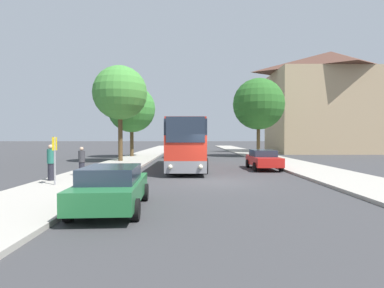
% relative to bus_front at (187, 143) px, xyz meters
% --- Properties ---
extents(ground_plane, '(300.00, 300.00, 0.00)m').
position_rel_bus_front_xyz_m(ground_plane, '(1.56, -6.76, -1.86)').
color(ground_plane, '#38383A').
rests_on(ground_plane, ground).
extents(sidewalk_left, '(4.00, 120.00, 0.15)m').
position_rel_bus_front_xyz_m(sidewalk_left, '(-5.44, -6.76, -1.78)').
color(sidewalk_left, '#A39E93').
rests_on(sidewalk_left, ground_plane).
extents(sidewalk_right, '(4.00, 120.00, 0.15)m').
position_rel_bus_front_xyz_m(sidewalk_right, '(8.56, -6.76, -1.78)').
color(sidewalk_right, '#A39E93').
rests_on(sidewalk_right, ground_plane).
extents(building_right_background, '(16.75, 10.21, 14.86)m').
position_rel_bus_front_xyz_m(building_right_background, '(20.89, 21.78, 5.57)').
color(building_right_background, tan).
rests_on(building_right_background, ground_plane).
extents(bus_front, '(2.82, 11.00, 3.49)m').
position_rel_bus_front_xyz_m(bus_front, '(0.00, 0.00, 0.00)').
color(bus_front, gray).
rests_on(bus_front, ground_plane).
extents(bus_middle, '(2.85, 11.11, 3.33)m').
position_rel_bus_front_xyz_m(bus_middle, '(-0.04, 14.89, -0.08)').
color(bus_middle, '#2D519E').
rests_on(bus_middle, ground_plane).
extents(bus_rear, '(3.01, 10.49, 3.25)m').
position_rel_bus_front_xyz_m(bus_rear, '(-0.24, 27.54, -0.12)').
color(bus_rear, '#238942').
rests_on(bus_rear, ground_plane).
extents(parked_car_left_curb, '(2.19, 4.34, 1.41)m').
position_rel_bus_front_xyz_m(parked_car_left_curb, '(-2.32, -12.60, -1.12)').
color(parked_car_left_curb, '#236B38').
rests_on(parked_car_left_curb, ground_plane).
extents(parked_car_right_near, '(1.99, 4.32, 1.40)m').
position_rel_bus_front_xyz_m(parked_car_right_near, '(5.47, -0.66, -1.12)').
color(parked_car_right_near, red).
rests_on(parked_car_right_near, ground_plane).
extents(bus_stop_sign, '(0.08, 0.45, 2.22)m').
position_rel_bus_front_xyz_m(bus_stop_sign, '(-5.98, -8.47, -0.32)').
color(bus_stop_sign, gray).
rests_on(bus_stop_sign, sidewalk_left).
extents(pedestrian_waiting_near, '(0.36, 0.36, 1.80)m').
position_rel_bus_front_xyz_m(pedestrian_waiting_near, '(-6.79, -7.10, -0.80)').
color(pedestrian_waiting_near, '#23232D').
rests_on(pedestrian_waiting_near, sidewalk_left).
extents(pedestrian_waiting_far, '(0.36, 0.36, 1.62)m').
position_rel_bus_front_xyz_m(pedestrian_waiting_far, '(-5.89, -5.33, -0.90)').
color(pedestrian_waiting_far, '#23232D').
rests_on(pedestrian_waiting_far, sidewalk_left).
extents(tree_left_near, '(5.34, 5.34, 8.05)m').
position_rel_bus_front_xyz_m(tree_left_near, '(-6.39, 11.90, 3.65)').
color(tree_left_near, '#513D23').
rests_on(tree_left_near, sidewalk_left).
extents(tree_left_far, '(4.91, 4.91, 8.65)m').
position_rel_bus_front_xyz_m(tree_left_far, '(-6.16, 5.29, 4.47)').
color(tree_left_far, '#513D23').
rests_on(tree_left_far, sidewalk_left).
extents(tree_right_near, '(5.97, 5.97, 9.01)m').
position_rel_bus_front_xyz_m(tree_right_near, '(8.22, 12.77, 4.30)').
color(tree_right_near, '#513D23').
rests_on(tree_right_near, sidewalk_right).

